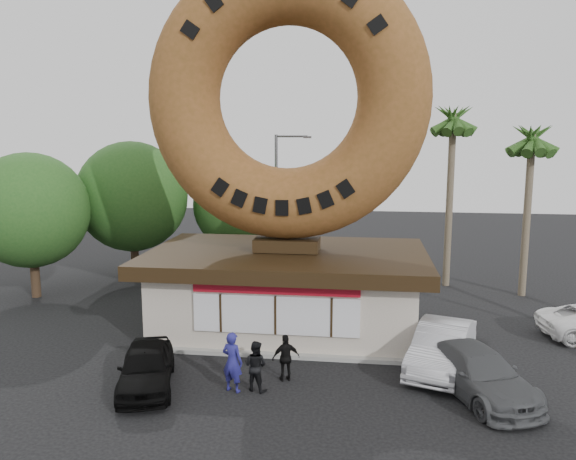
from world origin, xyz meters
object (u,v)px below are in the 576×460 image
(giant_donut, at_px, (287,98))
(person_right, at_px, (286,358))
(car_black, at_px, (146,367))
(car_silver, at_px, (442,347))
(person_center, at_px, (256,366))
(person_left, at_px, (232,362))
(car_grey, at_px, (478,372))
(street_lamp, at_px, (279,196))
(donut_shop, at_px, (287,287))

(giant_donut, height_order, person_right, giant_donut)
(car_black, relative_size, car_silver, 0.85)
(person_right, bearing_deg, giant_donut, -103.30)
(person_center, xyz_separation_m, car_black, (-3.44, -0.28, -0.11))
(person_left, xyz_separation_m, car_grey, (7.51, 0.80, -0.25))
(person_left, bearing_deg, person_center, -147.95)
(person_right, bearing_deg, street_lamp, -101.19)
(person_left, bearing_deg, donut_shop, -79.45)
(car_black, bearing_deg, person_center, -12.07)
(giant_donut, relative_size, car_grey, 2.28)
(street_lamp, distance_m, person_center, 16.35)
(donut_shop, xyz_separation_m, person_left, (-0.89, -5.99, -0.81))
(donut_shop, bearing_deg, person_right, -82.62)
(street_lamp, distance_m, person_right, 15.67)
(donut_shop, distance_m, car_silver, 6.75)
(person_left, relative_size, car_grey, 0.39)
(car_silver, distance_m, car_grey, 2.03)
(donut_shop, xyz_separation_m, car_black, (-3.64, -6.11, -1.08))
(street_lamp, relative_size, car_grey, 1.65)
(giant_donut, xyz_separation_m, car_grey, (6.62, -5.21, -8.63))
(donut_shop, bearing_deg, giant_donut, 90.00)
(donut_shop, xyz_separation_m, car_grey, (6.62, -5.19, -1.06))
(person_left, xyz_separation_m, person_center, (0.70, 0.16, -0.16))
(person_center, distance_m, car_grey, 6.84)
(person_right, xyz_separation_m, car_silver, (5.13, 1.65, 0.01))
(person_left, distance_m, car_grey, 7.55)
(street_lamp, height_order, car_silver, street_lamp)
(street_lamp, xyz_separation_m, car_black, (-1.78, -16.12, -3.79))
(giant_donut, xyz_separation_m, person_left, (-0.89, -6.01, -8.37))
(giant_donut, bearing_deg, person_center, -91.90)
(person_right, xyz_separation_m, car_grey, (5.97, -0.20, -0.07))
(street_lamp, bearing_deg, giant_donut, -79.49)
(donut_shop, distance_m, car_black, 7.19)
(car_black, bearing_deg, giant_donut, 42.62)
(car_black, xyz_separation_m, car_grey, (10.25, 0.92, 0.02))
(donut_shop, xyz_separation_m, giant_donut, (0.00, 0.02, 7.56))
(giant_donut, height_order, car_silver, giant_donut)
(donut_shop, relative_size, person_center, 7.01)
(donut_shop, distance_m, person_left, 6.11)
(car_silver, relative_size, car_grey, 0.98)
(donut_shop, relative_size, person_right, 7.26)
(car_grey, bearing_deg, person_right, 155.78)
(donut_shop, distance_m, person_right, 5.14)
(person_center, height_order, car_grey, person_center)
(giant_donut, xyz_separation_m, person_right, (0.65, -5.01, -8.56))
(giant_donut, bearing_deg, person_left, -98.43)
(person_center, bearing_deg, car_black, 23.49)
(person_right, relative_size, car_grey, 0.32)
(person_right, height_order, car_grey, person_right)
(person_center, bearing_deg, donut_shop, -73.01)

